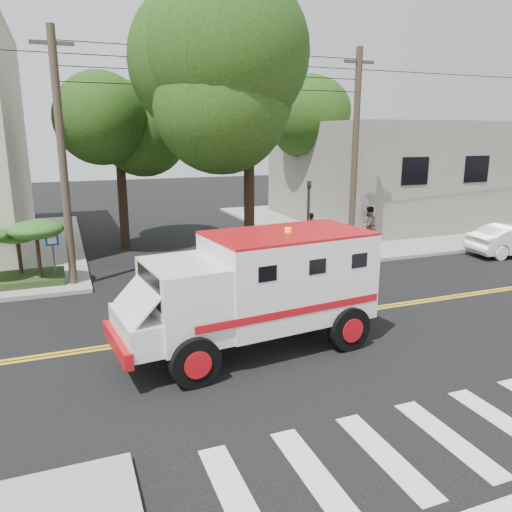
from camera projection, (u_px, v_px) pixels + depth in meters
name	position (u px, v px, depth m)	size (l,w,h in m)	color
ground	(278.00, 322.00, 14.94)	(100.00, 100.00, 0.00)	black
sidewalk_ne	(387.00, 221.00, 31.88)	(17.00, 17.00, 0.15)	gray
building_right	(405.00, 171.00, 32.12)	(14.00, 12.00, 6.00)	slate
utility_pole_left	(63.00, 163.00, 17.32)	(0.28, 0.28, 9.00)	#382D23
utility_pole_right	(355.00, 157.00, 21.68)	(0.28, 0.28, 9.00)	#382D23
tree_main	(262.00, 89.00, 19.51)	(6.08, 5.70, 9.85)	black
tree_left	(126.00, 128.00, 23.29)	(4.48, 4.20, 7.70)	black
tree_right	(308.00, 123.00, 30.86)	(4.80, 4.50, 8.20)	black
traffic_signal	(308.00, 214.00, 20.81)	(0.15, 0.18, 3.60)	#3F3F42
accessibility_sign	(53.00, 251.00, 18.02)	(0.45, 0.10, 2.02)	#3F3F42
palm_planter	(16.00, 244.00, 17.93)	(3.52, 2.63, 2.36)	#1E3314
armored_truck	(258.00, 285.00, 12.80)	(6.89, 3.30, 3.03)	white
pedestrian_a	(310.00, 229.00, 24.48)	(0.58, 0.38, 1.58)	gray
pedestrian_b	(368.00, 226.00, 24.44)	(0.92, 0.72, 1.90)	gray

